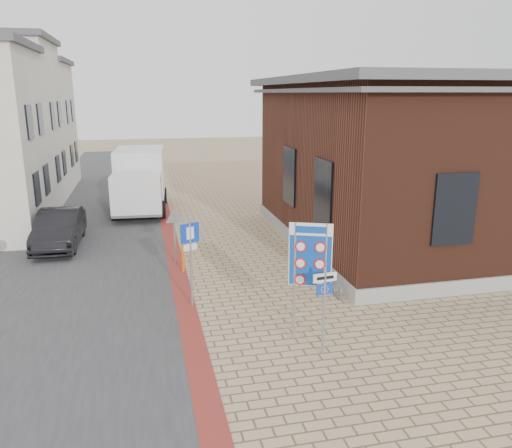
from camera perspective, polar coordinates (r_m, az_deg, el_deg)
name	(u,v)px	position (r m, az deg, el deg)	size (l,w,h in m)	color
ground	(267,330)	(13.66, 1.30, -12.03)	(120.00, 120.00, 0.00)	tan
road_strip	(97,213)	(27.63, -17.74, 1.17)	(7.00, 60.00, 0.02)	#38383A
curb_strip	(169,234)	(22.69, -9.86, -1.19)	(0.60, 40.00, 0.02)	maroon
brick_building	(434,158)	(22.49, 19.64, 7.07)	(13.00, 13.00, 6.80)	gray
townhouse_far	(15,125)	(36.75, -25.88, 10.19)	(7.40, 6.40, 8.30)	beige
bike_rack	(331,283)	(16.23, 8.54, -6.72)	(0.08, 1.80, 0.60)	slate
sedan	(59,229)	(22.07, -21.57, -0.49)	(1.60, 4.58, 1.51)	black
box_truck	(140,180)	(27.45, -13.15, 4.95)	(2.97, 6.34, 3.24)	slate
border_sign	(310,257)	(12.32, 6.22, -3.79)	(1.00, 0.45, 3.12)	gray
essen_sign	(324,298)	(12.03, 7.79, -8.42)	(0.60, 0.11, 2.22)	gray
parking_sign	(190,248)	(14.54, -7.51, -2.77)	(0.55, 0.26, 2.64)	gray
yield_sign	(174,223)	(18.43, -9.34, 0.16)	(0.75, 0.14, 2.10)	gray
bollard	(183,257)	(17.77, -8.34, -3.81)	(0.10, 0.10, 1.10)	#EC5C0C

